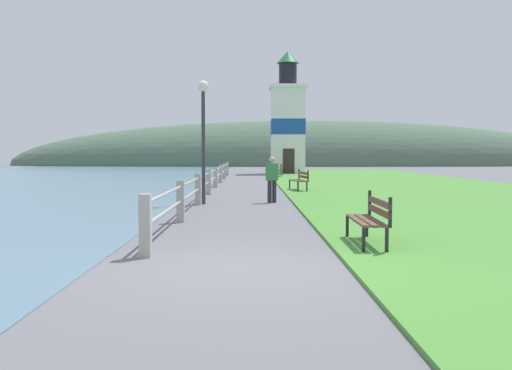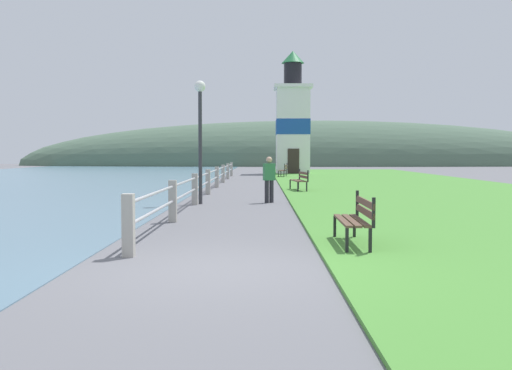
{
  "view_description": "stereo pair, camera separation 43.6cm",
  "coord_description": "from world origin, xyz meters",
  "views": [
    {
      "loc": [
        0.18,
        -7.93,
        1.64
      ],
      "look_at": [
        0.42,
        16.06,
        0.3
      ],
      "focal_mm": 40.0,
      "sensor_mm": 36.0,
      "label": 1
    },
    {
      "loc": [
        0.62,
        -7.93,
        1.64
      ],
      "look_at": [
        0.42,
        16.06,
        0.3
      ],
      "focal_mm": 40.0,
      "sensor_mm": 36.0,
      "label": 2
    }
  ],
  "objects": [
    {
      "name": "lighthouse",
      "position": [
        3.17,
        37.76,
        4.09
      ],
      "size": [
        2.99,
        2.99,
        9.75
      ],
      "color": "white",
      "rests_on": "ground_plane"
    },
    {
      "name": "distant_hillside",
      "position": [
        8.0,
        68.61,
        0.0
      ],
      "size": [
        80.0,
        16.0,
        12.0
      ],
      "color": "#4C6651",
      "rests_on": "ground_plane"
    },
    {
      "name": "grass_verge",
      "position": [
        7.57,
        19.31,
        0.03
      ],
      "size": [
        12.0,
        57.92,
        0.06
      ],
      "color": "#4C8E38",
      "rests_on": "ground_plane"
    },
    {
      "name": "ground_plane",
      "position": [
        0.0,
        0.0,
        0.0
      ],
      "size": [
        160.0,
        160.0,
        0.0
      ],
      "primitive_type": "plane",
      "color": "slate"
    },
    {
      "name": "lamp_post",
      "position": [
        -1.32,
        10.39,
        2.74
      ],
      "size": [
        0.36,
        0.36,
        3.96
      ],
      "color": "#333338",
      "rests_on": "ground_plane"
    },
    {
      "name": "seawall_railing",
      "position": [
        -1.47,
        16.91,
        0.58
      ],
      "size": [
        0.18,
        32.0,
        1.0
      ],
      "color": "#A8A399",
      "rests_on": "ground_plane"
    },
    {
      "name": "park_bench_far",
      "position": [
        2.19,
        30.85,
        0.54
      ],
      "size": [
        0.7,
        1.73,
        0.94
      ],
      "rotation": [
        0.0,
        0.0,
        3.0
      ],
      "color": "brown",
      "rests_on": "ground_plane"
    },
    {
      "name": "park_bench_near",
      "position": [
        2.28,
        1.93,
        0.54
      ],
      "size": [
        0.5,
        1.75,
        0.94
      ],
      "rotation": [
        0.0,
        0.0,
        3.13
      ],
      "color": "brown",
      "rests_on": "ground_plane"
    },
    {
      "name": "person_strolling",
      "position": [
        0.9,
        10.88,
        0.83
      ],
      "size": [
        0.42,
        0.31,
        1.53
      ],
      "rotation": [
        0.0,
        0.0,
        1.91
      ],
      "color": "#28282D",
      "rests_on": "ground_plane"
    },
    {
      "name": "park_bench_midway",
      "position": [
        2.31,
        16.42,
        0.54
      ],
      "size": [
        0.7,
        1.87,
        0.94
      ],
      "rotation": [
        0.0,
        0.0,
        3.27
      ],
      "color": "brown",
      "rests_on": "ground_plane"
    }
  ]
}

